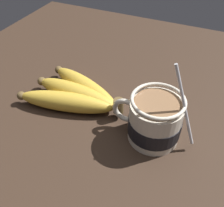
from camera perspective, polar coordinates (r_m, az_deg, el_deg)
name	(u,v)px	position (r cm, az deg, el deg)	size (l,w,h in cm)	color
table	(115,122)	(50.84, 0.75, -4.35)	(94.69, 94.69, 3.66)	#332319
coffee_mug	(154,121)	(43.60, 9.66, -3.86)	(15.02, 9.26, 16.10)	beige
banana_bunch	(75,94)	(52.03, -8.37, 2.21)	(21.70, 14.87, 4.43)	brown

